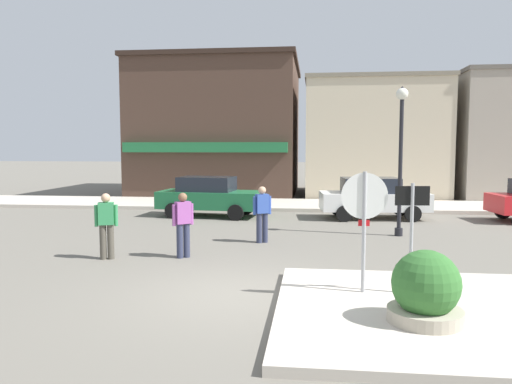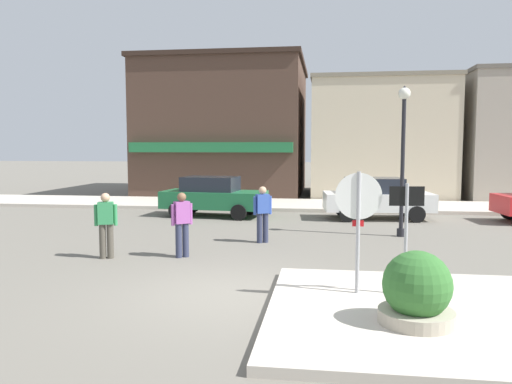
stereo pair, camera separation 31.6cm
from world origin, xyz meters
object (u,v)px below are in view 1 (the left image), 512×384
at_px(parked_car_nearest, 210,196).
at_px(pedestrian_crossing_near, 183,223).
at_px(stop_sign, 364,216).
at_px(lamp_post, 401,139).
at_px(planter, 426,295).
at_px(pedestrian_kerb_side, 106,224).
at_px(pedestrian_crossing_far, 262,212).
at_px(parked_car_second, 373,197).
at_px(one_way_sign, 412,227).

height_order(parked_car_nearest, pedestrian_crossing_near, pedestrian_crossing_near).
distance_m(stop_sign, lamp_post, 7.06).
bearing_deg(planter, stop_sign, 117.79).
bearing_deg(pedestrian_crossing_near, pedestrian_kerb_side, -168.34).
relative_size(stop_sign, parked_car_nearest, 0.55).
xyz_separation_m(pedestrian_crossing_near, pedestrian_crossing_far, (1.73, 2.15, 0.00)).
bearing_deg(planter, parked_car_nearest, 115.97).
bearing_deg(lamp_post, pedestrian_kerb_side, -151.70).
relative_size(stop_sign, pedestrian_kerb_side, 1.43).
bearing_deg(pedestrian_crossing_near, parked_car_second, 53.73).
relative_size(stop_sign, one_way_sign, 1.10).
bearing_deg(lamp_post, pedestrian_crossing_far, -158.91).
xyz_separation_m(parked_car_nearest, pedestrian_crossing_far, (2.60, -5.11, 0.06)).
relative_size(pedestrian_crossing_near, pedestrian_crossing_far, 1.00).
bearing_deg(parked_car_second, pedestrian_crossing_far, -125.16).
height_order(lamp_post, pedestrian_crossing_near, lamp_post).
height_order(lamp_post, pedestrian_crossing_far, lamp_post).
bearing_deg(planter, pedestrian_kerb_side, 148.57).
distance_m(stop_sign, one_way_sign, 0.84).
height_order(parked_car_nearest, pedestrian_crossing_far, pedestrian_crossing_far).
bearing_deg(pedestrian_crossing_near, one_way_sign, -31.19).
xyz_separation_m(stop_sign, pedestrian_kerb_side, (-5.87, 2.60, -0.65)).
height_order(parked_car_nearest, parked_car_second, same).
relative_size(pedestrian_crossing_near, pedestrian_kerb_side, 1.00).
bearing_deg(pedestrian_kerb_side, pedestrian_crossing_near, 11.66).
xyz_separation_m(planter, pedestrian_crossing_near, (-4.83, 4.43, 0.31)).
distance_m(planter, parked_car_nearest, 13.00).
height_order(stop_sign, pedestrian_kerb_side, stop_sign).
bearing_deg(parked_car_second, stop_sign, -97.46).
relative_size(one_way_sign, pedestrian_crossing_near, 1.30).
xyz_separation_m(planter, parked_car_nearest, (-5.69, 11.69, 0.25)).
bearing_deg(planter, one_way_sign, 87.83).
bearing_deg(pedestrian_crossing_far, planter, -64.77).
xyz_separation_m(planter, pedestrian_crossing_far, (-3.10, 6.58, 0.31)).
height_order(pedestrian_crossing_near, pedestrian_crossing_far, same).
relative_size(stop_sign, pedestrian_crossing_near, 1.43).
relative_size(lamp_post, pedestrian_kerb_side, 2.82).
relative_size(pedestrian_crossing_far, pedestrian_kerb_side, 1.00).
bearing_deg(pedestrian_crossing_far, pedestrian_crossing_near, -128.84).
bearing_deg(parked_car_second, pedestrian_crossing_near, -126.27).
xyz_separation_m(one_way_sign, lamp_post, (0.91, 6.67, 1.63)).
height_order(planter, pedestrian_kerb_side, pedestrian_kerb_side).
bearing_deg(parked_car_second, one_way_sign, -92.97).
distance_m(parked_car_second, pedestrian_crossing_far, 6.41).
bearing_deg(pedestrian_kerb_side, parked_car_second, 47.05).
bearing_deg(parked_car_nearest, parked_car_second, 1.16).
bearing_deg(pedestrian_crossing_far, one_way_sign, -58.31).
relative_size(parked_car_nearest, parked_car_second, 1.00).
height_order(stop_sign, parked_car_second, stop_sign).
bearing_deg(pedestrian_crossing_far, pedestrian_kerb_side, -144.49).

